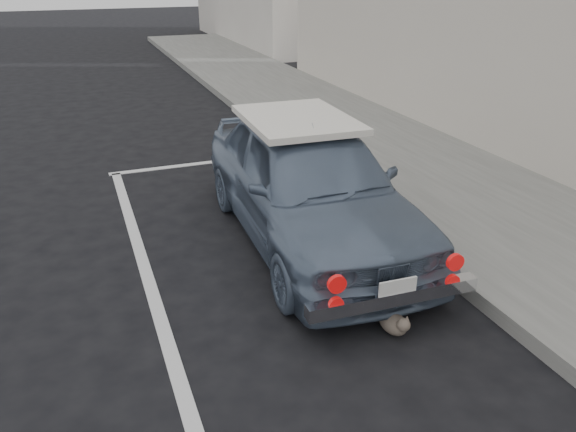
# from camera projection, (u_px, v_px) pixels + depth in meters

# --- Properties ---
(sidewalk) EXTENTS (2.80, 40.00, 0.15)m
(sidewalk) POSITION_uv_depth(u_px,v_px,m) (570.00, 258.00, 5.76)
(sidewalk) COLOR slate
(sidewalk) RESTS_ON ground
(pline_front) EXTENTS (3.00, 0.12, 0.01)m
(pline_front) POSITION_uv_depth(u_px,v_px,m) (209.00, 162.00, 8.73)
(pline_front) COLOR silver
(pline_front) RESTS_ON ground
(pline_side) EXTENTS (0.12, 7.00, 0.01)m
(pline_side) POSITION_uv_depth(u_px,v_px,m) (152.00, 292.00, 5.30)
(pline_side) COLOR silver
(pline_side) RESTS_ON ground
(retro_coupe) EXTENTS (1.73, 4.01, 1.35)m
(retro_coupe) POSITION_uv_depth(u_px,v_px,m) (309.00, 182.00, 6.07)
(retro_coupe) COLOR slate
(retro_coupe) RESTS_ON ground
(cat) EXTENTS (0.22, 0.44, 0.23)m
(cat) POSITION_uv_depth(u_px,v_px,m) (394.00, 322.00, 4.68)
(cat) COLOR brown
(cat) RESTS_ON ground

